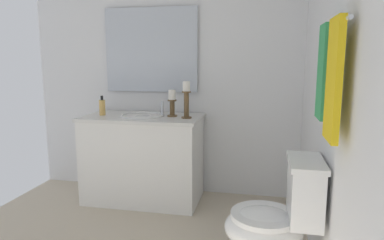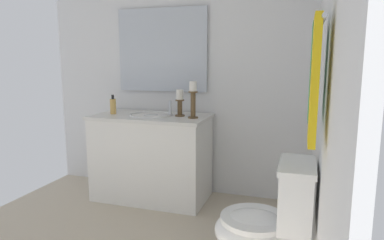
{
  "view_description": "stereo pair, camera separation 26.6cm",
  "coord_description": "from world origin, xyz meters",
  "px_view_note": "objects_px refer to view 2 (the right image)",
  "views": [
    {
      "loc": [
        2.02,
        0.95,
        1.29
      ],
      "look_at": [
        -0.38,
        0.45,
        0.87
      ],
      "focal_mm": 32.33,
      "sensor_mm": 36.0,
      "label": 1
    },
    {
      "loc": [
        1.95,
        1.2,
        1.29
      ],
      "look_at": [
        -0.38,
        0.45,
        0.87
      ],
      "focal_mm": 32.33,
      "sensor_mm": 36.0,
      "label": 2
    }
  ],
  "objects_px": {
    "toilet": "(266,226)",
    "towel_bar": "(321,23)",
    "sink_basin": "(151,119)",
    "mirror": "(162,50)",
    "candle_holder_short": "(180,102)",
    "towel_near_vanity": "(313,73)",
    "candle_holder_tall": "(193,99)",
    "vanity_cabinet": "(152,157)",
    "soap_bottle": "(113,106)",
    "towel_center": "(315,81)"
  },
  "relations": [
    {
      "from": "towel_center",
      "to": "sink_basin",
      "type": "bearing_deg",
      "value": -134.37
    },
    {
      "from": "sink_basin",
      "to": "towel_near_vanity",
      "type": "xyz_separation_m",
      "value": [
        1.04,
        1.37,
        0.47
      ]
    },
    {
      "from": "sink_basin",
      "to": "mirror",
      "type": "distance_m",
      "value": 0.69
    },
    {
      "from": "vanity_cabinet",
      "to": "toilet",
      "type": "xyz_separation_m",
      "value": [
        1.01,
        1.17,
        -0.03
      ]
    },
    {
      "from": "candle_holder_short",
      "to": "towel_near_vanity",
      "type": "bearing_deg",
      "value": 45.72
    },
    {
      "from": "sink_basin",
      "to": "towel_near_vanity",
      "type": "bearing_deg",
      "value": 52.79
    },
    {
      "from": "toilet",
      "to": "towel_bar",
      "type": "distance_m",
      "value": 1.13
    },
    {
      "from": "vanity_cabinet",
      "to": "candle_holder_short",
      "type": "xyz_separation_m",
      "value": [
        -0.03,
        0.27,
        0.52
      ]
    },
    {
      "from": "soap_bottle",
      "to": "towel_center",
      "type": "relative_size",
      "value": 0.33
    },
    {
      "from": "vanity_cabinet",
      "to": "sink_basin",
      "type": "distance_m",
      "value": 0.36
    },
    {
      "from": "toilet",
      "to": "mirror",
      "type": "bearing_deg",
      "value": -137.95
    },
    {
      "from": "towel_near_vanity",
      "to": "towel_center",
      "type": "relative_size",
      "value": 0.91
    },
    {
      "from": "sink_basin",
      "to": "towel_near_vanity",
      "type": "distance_m",
      "value": 1.78
    },
    {
      "from": "mirror",
      "to": "towel_near_vanity",
      "type": "relative_size",
      "value": 1.87
    },
    {
      "from": "candle_holder_tall",
      "to": "candle_holder_short",
      "type": "bearing_deg",
      "value": -114.21
    },
    {
      "from": "towel_center",
      "to": "candle_holder_tall",
      "type": "bearing_deg",
      "value": -143.9
    },
    {
      "from": "vanity_cabinet",
      "to": "mirror",
      "type": "relative_size",
      "value": 1.18
    },
    {
      "from": "candle_holder_short",
      "to": "soap_bottle",
      "type": "xyz_separation_m",
      "value": [
        0.06,
        -0.65,
        -0.05
      ]
    },
    {
      "from": "vanity_cabinet",
      "to": "soap_bottle",
      "type": "distance_m",
      "value": 0.6
    },
    {
      "from": "mirror",
      "to": "soap_bottle",
      "type": "bearing_deg",
      "value": -50.64
    },
    {
      "from": "candle_holder_short",
      "to": "vanity_cabinet",
      "type": "bearing_deg",
      "value": -83.66
    },
    {
      "from": "towel_bar",
      "to": "mirror",
      "type": "bearing_deg",
      "value": -136.63
    },
    {
      "from": "candle_holder_tall",
      "to": "soap_bottle",
      "type": "distance_m",
      "value": 0.8
    },
    {
      "from": "sink_basin",
      "to": "mirror",
      "type": "bearing_deg",
      "value": -179.8
    },
    {
      "from": "mirror",
      "to": "towel_bar",
      "type": "bearing_deg",
      "value": 43.37
    },
    {
      "from": "sink_basin",
      "to": "candle_holder_tall",
      "type": "bearing_deg",
      "value": 85.17
    },
    {
      "from": "candle_holder_short",
      "to": "towel_center",
      "type": "xyz_separation_m",
      "value": [
        1.37,
        1.1,
        0.28
      ]
    },
    {
      "from": "candle_holder_short",
      "to": "towel_bar",
      "type": "height_order",
      "value": "towel_bar"
    },
    {
      "from": "sink_basin",
      "to": "mirror",
      "type": "xyz_separation_m",
      "value": [
        -0.28,
        -0.0,
        0.63
      ]
    },
    {
      "from": "vanity_cabinet",
      "to": "towel_center",
      "type": "height_order",
      "value": "towel_center"
    },
    {
      "from": "sink_basin",
      "to": "towel_center",
      "type": "bearing_deg",
      "value": 45.63
    },
    {
      "from": "toilet",
      "to": "towel_near_vanity",
      "type": "relative_size",
      "value": 1.54
    },
    {
      "from": "soap_bottle",
      "to": "towel_center",
      "type": "height_order",
      "value": "towel_center"
    },
    {
      "from": "sink_basin",
      "to": "candle_holder_short",
      "type": "distance_m",
      "value": 0.32
    },
    {
      "from": "candle_holder_tall",
      "to": "vanity_cabinet",
      "type": "bearing_deg",
      "value": -94.82
    },
    {
      "from": "soap_bottle",
      "to": "candle_holder_tall",
      "type": "bearing_deg",
      "value": 89.54
    },
    {
      "from": "sink_basin",
      "to": "towel_center",
      "type": "xyz_separation_m",
      "value": [
        1.34,
        1.37,
        0.45
      ]
    },
    {
      "from": "soap_bottle",
      "to": "towel_bar",
      "type": "bearing_deg",
      "value": 56.67
    },
    {
      "from": "candle_holder_tall",
      "to": "towel_bar",
      "type": "height_order",
      "value": "towel_bar"
    },
    {
      "from": "candle_holder_tall",
      "to": "soap_bottle",
      "type": "xyz_separation_m",
      "value": [
        -0.01,
        -0.8,
        -0.1
      ]
    },
    {
      "from": "towel_near_vanity",
      "to": "candle_holder_short",
      "type": "bearing_deg",
      "value": -134.28
    },
    {
      "from": "candle_holder_tall",
      "to": "towel_near_vanity",
      "type": "height_order",
      "value": "towel_near_vanity"
    },
    {
      "from": "candle_holder_short",
      "to": "toilet",
      "type": "relative_size",
      "value": 0.32
    },
    {
      "from": "candle_holder_tall",
      "to": "towel_center",
      "type": "height_order",
      "value": "towel_center"
    },
    {
      "from": "toilet",
      "to": "soap_bottle",
      "type": "bearing_deg",
      "value": -122.52
    },
    {
      "from": "mirror",
      "to": "vanity_cabinet",
      "type": "bearing_deg",
      "value": -0.01
    },
    {
      "from": "soap_bottle",
      "to": "vanity_cabinet",
      "type": "bearing_deg",
      "value": 94.39
    },
    {
      "from": "candle_holder_tall",
      "to": "towel_bar",
      "type": "bearing_deg",
      "value": 40.01
    },
    {
      "from": "toilet",
      "to": "towel_bar",
      "type": "bearing_deg",
      "value": 51.46
    },
    {
      "from": "towel_bar",
      "to": "toilet",
      "type": "bearing_deg",
      "value": -128.54
    }
  ]
}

